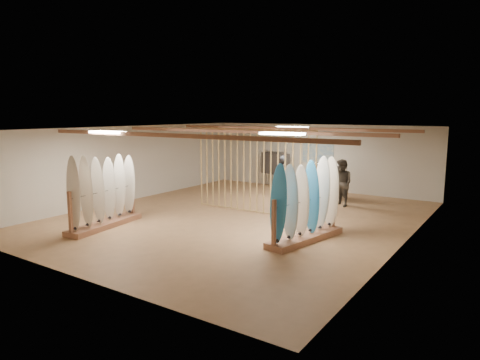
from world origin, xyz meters
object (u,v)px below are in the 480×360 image
Objects in this scene: clothing_rack_b at (329,176)px; shopper_b at (342,180)px; rack_right at (306,213)px; shopper_a at (283,174)px; clothing_rack_a at (275,164)px; rack_left at (104,203)px.

shopper_b is at bearing -35.79° from clothing_rack_b.
rack_right is at bearing -63.37° from clothing_rack_b.
rack_right is 1.93× the size of clothing_rack_b.
shopper_b is (2.54, -0.38, 0.02)m from shopper_a.
rack_right is 1.42× the size of shopper_b.
shopper_b is (0.83, -0.87, 0.04)m from clothing_rack_b.
shopper_a is at bearing -156.68° from shopper_b.
clothing_rack_a is 0.89× the size of shopper_a.
clothing_rack_b is (2.98, -1.17, -0.17)m from clothing_rack_a.
clothing_rack_b is (-1.58, 5.37, 0.18)m from rack_right.
rack_right is 4.57m from shopper_b.
shopper_b is at bearing 110.81° from rack_right.
shopper_a is (1.28, -1.66, -0.15)m from clothing_rack_a.
rack_right is at bearing 11.91° from rack_left.
clothing_rack_b is at bearing 117.81° from rack_right.
clothing_rack_a is 4.32m from shopper_b.
clothing_rack_b is 1.20m from shopper_b.
clothing_rack_a is (0.86, 8.55, 0.36)m from rack_left.
rack_left is 0.99× the size of rack_right.
shopper_a is at bearing -153.70° from clothing_rack_b.
rack_right reaches higher than clothing_rack_b.
shopper_b is (4.67, 6.52, 0.23)m from rack_left.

